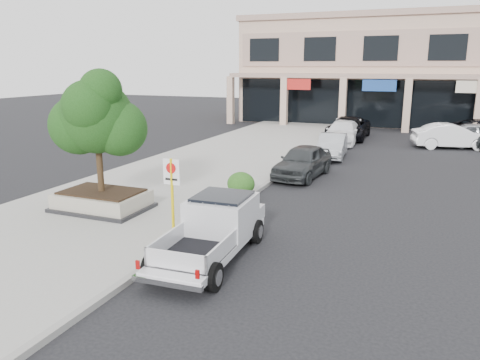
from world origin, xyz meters
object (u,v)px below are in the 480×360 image
curb_car_a (303,161)px  curb_car_d (348,128)px  pickup_truck (210,232)px  curb_car_b (332,146)px  no_parking_sign (172,186)px  planter (102,200)px  lot_car_b (452,136)px  planter_tree (102,117)px  curb_car_c (343,132)px

curb_car_a → curb_car_d: size_ratio=0.78×
pickup_truck → curb_car_b: 15.70m
no_parking_sign → planter: bearing=162.2°
curb_car_d → planter: bearing=-104.5°
curb_car_a → lot_car_b: size_ratio=0.93×
planter → no_parking_sign: no_parking_sign is taller
planter → lot_car_b: lot_car_b is taller
planter → pickup_truck: size_ratio=0.64×
no_parking_sign → curb_car_b: no_parking_sign is taller
planter_tree → curb_car_b: planter_tree is taller
planter_tree → no_parking_sign: 4.06m
planter_tree → pickup_truck: size_ratio=0.80×
planter → curb_car_d: size_ratio=0.57×
planter → curb_car_b: (5.42, 13.47, 0.20)m
lot_car_b → curb_car_d: bearing=62.4°
curb_car_d → lot_car_b: curb_car_d is taller
curb_car_b → lot_car_b: bearing=37.5°
curb_car_d → lot_car_b: 6.92m
planter → curb_car_b: 14.52m
curb_car_c → lot_car_b: lot_car_b is taller
curb_car_a → curb_car_b: bearing=92.1°
no_parking_sign → curb_car_d: (1.51, 22.03, -0.85)m
curb_car_b → curb_car_d: size_ratio=0.73×
planter_tree → curb_car_b: bearing=68.4°
curb_car_a → no_parking_sign: bearing=-94.3°
no_parking_sign → curb_car_a: bearing=80.4°
curb_car_a → curb_car_b: curb_car_a is taller
pickup_truck → curb_car_a: (-0.19, 10.35, -0.04)m
pickup_truck → curb_car_d: bearing=87.9°
pickup_truck → lot_car_b: (6.50, 21.61, -0.01)m
no_parking_sign → lot_car_b: no_parking_sign is taller
planter_tree → lot_car_b: bearing=58.7°
planter → curb_car_c: 19.41m
curb_car_a → lot_car_b: lot_car_b is taller
planter_tree → no_parking_sign: bearing=-20.8°
curb_car_b → lot_car_b: lot_car_b is taller
pickup_truck → curb_car_d: size_ratio=0.89×
planter → curb_car_a: curb_car_a is taller
planter_tree → pickup_truck: planter_tree is taller
no_parking_sign → curb_car_b: size_ratio=0.56×
planter → lot_car_b: bearing=58.7°
planter → curb_car_a: (5.12, 8.12, 0.28)m
curb_car_b → lot_car_b: size_ratio=0.86×
curb_car_c → planter_tree: bearing=-105.6°
planter → pickup_truck: (5.31, -2.23, 0.32)m
lot_car_b → planter: bearing=133.7°
curb_car_b → planter_tree: bearing=-117.0°
pickup_truck → curb_car_c: (-0.26, 20.96, -0.05)m
planter → no_parking_sign: bearing=-17.8°
curb_car_a → curb_car_c: 10.62m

